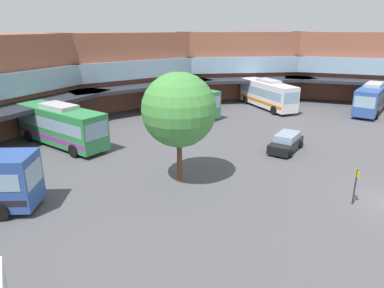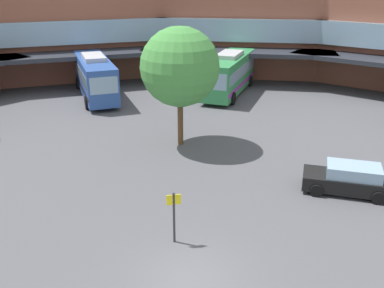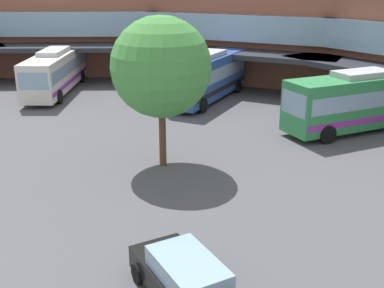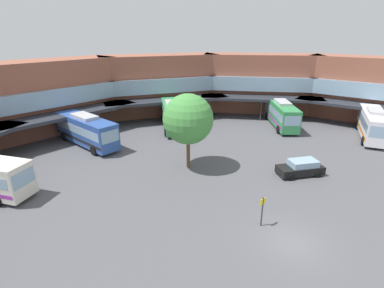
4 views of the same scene
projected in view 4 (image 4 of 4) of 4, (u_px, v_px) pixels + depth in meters
name	position (u px, v px, depth m)	size (l,w,h in m)	color
ground_plane	(292.00, 242.00, 19.53)	(121.08, 121.08, 0.00)	#515156
station_building	(189.00, 104.00, 36.02)	(78.70, 44.91, 9.61)	#93543F
bus_0	(373.00, 124.00, 38.03)	(8.53, 9.06, 3.81)	white
bus_1	(86.00, 130.00, 35.62)	(7.14, 10.34, 3.82)	#2D519E
bus_3	(172.00, 115.00, 41.99)	(4.41, 10.45, 3.82)	#338C4C
bus_4	(281.00, 113.00, 42.89)	(5.79, 10.41, 3.75)	#338C4C
parked_car	(301.00, 168.00, 28.42)	(4.59, 2.44, 1.53)	black
plaza_tree	(188.00, 119.00, 28.52)	(4.97, 4.97, 7.61)	brown
stop_sign_post	(262.00, 209.00, 20.66)	(0.58, 0.25, 2.31)	#2D2D33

